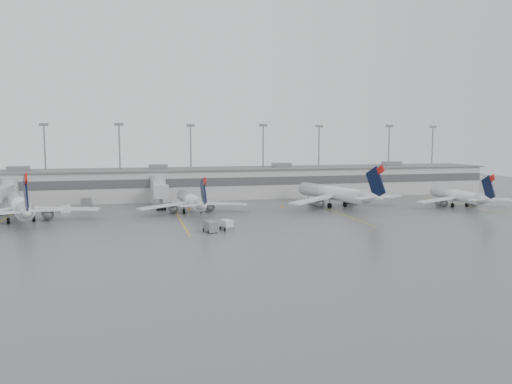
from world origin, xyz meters
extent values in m
plane|color=#505052|center=(0.00, 0.00, 0.00)|extent=(260.00, 260.00, 0.00)
cube|color=#AEADA8|center=(0.00, 58.00, 4.00)|extent=(150.00, 16.00, 8.00)
cube|color=#47474C|center=(0.00, 49.95, 5.00)|extent=(150.00, 0.15, 2.20)
cube|color=#606060|center=(0.00, 58.00, 8.05)|extent=(152.00, 17.00, 0.30)
cube|color=slate|center=(-55.00, 58.00, 8.80)|extent=(5.00, 4.00, 1.30)
cube|color=slate|center=(50.00, 58.00, 8.80)|extent=(5.00, 4.00, 1.30)
cylinder|color=gray|center=(-50.00, 67.50, 10.00)|extent=(0.44, 0.44, 20.00)
cube|color=slate|center=(-50.00, 67.50, 20.20)|extent=(2.40, 0.50, 0.80)
cylinder|color=gray|center=(-30.00, 60.00, 10.00)|extent=(0.44, 0.44, 20.00)
cube|color=slate|center=(-30.00, 60.00, 20.20)|extent=(2.40, 0.50, 0.80)
cylinder|color=gray|center=(-10.00, 67.50, 10.00)|extent=(0.44, 0.44, 20.00)
cube|color=slate|center=(-10.00, 67.50, 20.20)|extent=(2.40, 0.50, 0.80)
cylinder|color=gray|center=(10.00, 60.00, 10.00)|extent=(0.44, 0.44, 20.00)
cube|color=slate|center=(10.00, 60.00, 20.20)|extent=(2.40, 0.50, 0.80)
cylinder|color=gray|center=(30.00, 67.50, 10.00)|extent=(0.44, 0.44, 20.00)
cube|color=slate|center=(30.00, 67.50, 20.20)|extent=(2.40, 0.50, 0.80)
cylinder|color=gray|center=(50.00, 60.00, 10.00)|extent=(0.44, 0.44, 20.00)
cube|color=slate|center=(50.00, 60.00, 20.20)|extent=(2.40, 0.50, 0.80)
cylinder|color=gray|center=(70.00, 67.50, 10.00)|extent=(0.44, 0.44, 20.00)
cube|color=slate|center=(70.00, 67.50, 20.20)|extent=(2.40, 0.50, 0.80)
cylinder|color=#A8ABAD|center=(-55.50, 50.00, 3.50)|extent=(4.00, 4.00, 7.00)
cube|color=#A8ABAD|center=(-55.50, 43.50, 4.30)|extent=(2.80, 13.00, 2.60)
cylinder|color=#A8ABAD|center=(-20.50, 50.00, 3.50)|extent=(4.00, 4.00, 7.00)
cube|color=#A8ABAD|center=(-20.50, 43.50, 4.30)|extent=(2.80, 13.00, 2.60)
cube|color=#A8ABAD|center=(-20.50, 36.00, 4.30)|extent=(3.40, 2.40, 3.00)
cylinder|color=gray|center=(-20.50, 36.00, 1.40)|extent=(0.70, 0.70, 2.80)
cube|color=black|center=(-20.50, 36.00, 0.35)|extent=(2.20, 1.20, 0.70)
cube|color=gold|center=(-17.50, 24.00, 0.01)|extent=(0.25, 40.00, 0.01)
cube|color=gold|center=(17.50, 24.00, 0.01)|extent=(0.25, 40.00, 0.01)
cube|color=gold|center=(52.50, 24.00, 0.01)|extent=(0.25, 40.00, 0.01)
cylinder|color=white|center=(-48.80, 27.53, 3.27)|extent=(9.71, 23.97, 3.27)
cone|color=white|center=(-52.51, 40.53, 3.27)|extent=(3.98, 3.83, 3.27)
cone|color=white|center=(-44.83, 13.58, 3.71)|extent=(4.64, 6.14, 3.27)
cube|color=white|center=(-40.63, 26.68, 2.40)|extent=(14.27, 3.36, 0.38)
cube|color=black|center=(-44.69, 13.05, 6.87)|extent=(2.00, 5.99, 7.13)
cube|color=#AB120D|center=(-44.30, 11.69, 9.70)|extent=(0.92, 2.21, 2.07)
cylinder|color=black|center=(-51.49, 36.97, 0.49)|extent=(0.64, 1.05, 0.98)
cylinder|color=black|center=(-50.41, 24.80, 0.60)|extent=(0.80, 1.29, 1.20)
cylinder|color=black|center=(-46.01, 26.06, 0.60)|extent=(0.80, 1.29, 1.20)
cylinder|color=white|center=(-14.17, 31.98, 2.72)|extent=(4.61, 20.10, 2.72)
cone|color=white|center=(-15.24, 43.17, 2.72)|extent=(2.95, 2.79, 2.72)
cone|color=white|center=(-13.02, 19.98, 3.08)|extent=(3.14, 4.77, 2.72)
cube|color=white|center=(-20.24, 28.85, 1.99)|extent=(11.74, 6.85, 0.32)
cube|color=white|center=(-7.61, 30.06, 1.99)|extent=(12.01, 4.85, 0.32)
cube|color=black|center=(-12.97, 19.53, 5.71)|extent=(0.76, 5.11, 5.93)
cube|color=#AB120D|center=(-12.86, 18.36, 8.06)|extent=(0.45, 1.85, 1.72)
cylinder|color=black|center=(-14.95, 40.10, 0.41)|extent=(0.39, 0.84, 0.82)
cylinder|color=black|center=(-15.89, 30.00, 0.50)|extent=(0.50, 1.03, 1.00)
cylinder|color=black|center=(-12.10, 30.36, 0.50)|extent=(0.50, 1.03, 1.00)
cylinder|color=white|center=(20.18, 32.72, 3.32)|extent=(9.34, 24.42, 3.32)
cone|color=white|center=(16.73, 46.02, 3.32)|extent=(4.00, 3.84, 3.32)
cone|color=white|center=(23.89, 18.46, 3.77)|extent=(4.61, 6.20, 3.32)
cube|color=white|center=(13.46, 27.77, 2.44)|extent=(13.69, 10.18, 0.39)
cube|color=white|center=(28.47, 31.67, 2.44)|extent=(14.55, 3.74, 0.39)
cube|color=black|center=(24.02, 17.92, 6.98)|extent=(1.89, 6.12, 7.25)
cube|color=#AB120D|center=(24.39, 16.53, 9.86)|extent=(0.88, 2.25, 2.10)
cylinder|color=black|center=(17.68, 42.37, 0.50)|extent=(0.63, 1.06, 1.00)
cylinder|color=black|center=(18.49, 29.99, 0.61)|extent=(0.79, 1.30, 1.22)
cylinder|color=black|center=(22.99, 31.16, 0.61)|extent=(0.79, 1.30, 1.22)
cylinder|color=white|center=(49.75, 25.97, 2.69)|extent=(4.00, 19.85, 2.69)
cone|color=white|center=(50.49, 37.06, 2.69)|extent=(2.85, 2.68, 2.69)
cone|color=white|center=(48.95, 14.08, 3.05)|extent=(2.98, 4.65, 2.69)
cube|color=white|center=(43.32, 23.89, 1.97)|extent=(11.87, 5.11, 0.31)
cube|color=white|center=(55.84, 23.05, 1.97)|extent=(11.68, 6.50, 0.31)
cube|color=black|center=(48.92, 13.63, 5.65)|extent=(0.61, 5.05, 5.86)
cube|color=#AB120D|center=(48.84, 12.47, 7.98)|extent=(0.39, 1.83, 1.70)
cylinder|color=black|center=(50.29, 34.02, 0.40)|extent=(0.37, 0.83, 0.81)
cylinder|color=black|center=(47.75, 24.31, 0.49)|extent=(0.47, 1.01, 0.99)
cylinder|color=black|center=(51.50, 24.06, 0.49)|extent=(0.47, 1.01, 0.99)
cube|color=silver|center=(-10.34, 8.08, 0.91)|extent=(2.08, 2.74, 1.83)
cube|color=slate|center=(-10.34, 8.08, 0.36)|extent=(2.38, 3.18, 0.71)
cylinder|color=black|center=(-11.38, 8.86, 0.28)|extent=(0.36, 0.61, 0.57)
cylinder|color=black|center=(-9.80, 9.26, 0.28)|extent=(0.36, 0.61, 0.57)
cylinder|color=black|center=(-10.87, 6.89, 0.28)|extent=(0.36, 0.61, 0.57)
cylinder|color=black|center=(-9.30, 7.30, 0.28)|extent=(0.36, 0.61, 0.57)
cube|color=slate|center=(-13.54, 6.88, 1.04)|extent=(2.45, 3.39, 1.85)
cylinder|color=black|center=(-14.55, 7.74, 0.31)|extent=(0.38, 0.65, 0.61)
cylinder|color=black|center=(-12.53, 6.01, 0.31)|extent=(0.38, 0.65, 0.61)
cube|color=silver|center=(-41.59, 37.88, 0.76)|extent=(2.51, 2.08, 1.52)
cube|color=silver|center=(-17.02, 37.24, 0.85)|extent=(2.71, 2.11, 1.70)
cube|color=silver|center=(27.10, 39.09, 0.96)|extent=(3.03, 2.32, 1.93)
cube|color=slate|center=(-37.68, 45.13, 1.11)|extent=(2.35, 3.63, 2.21)
cone|color=orange|center=(-48.62, 39.62, 0.35)|extent=(0.44, 0.44, 0.71)
cone|color=orange|center=(-14.06, 36.25, 0.34)|extent=(0.43, 0.43, 0.69)
cone|color=orange|center=(7.90, 33.75, 0.36)|extent=(0.46, 0.46, 0.73)
cone|color=orange|center=(47.52, 35.06, 0.37)|extent=(0.47, 0.47, 0.74)
camera|label=1|loc=(-26.50, -79.56, 16.63)|focal=35.00mm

